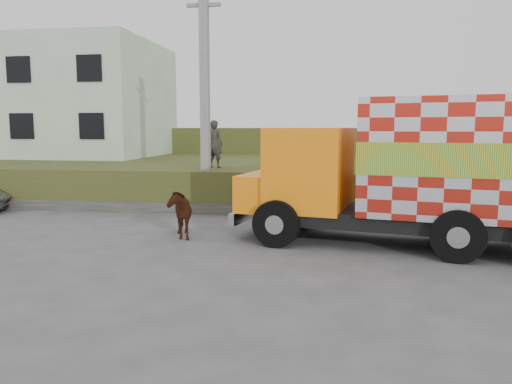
% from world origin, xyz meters
% --- Properties ---
extents(ground, '(120.00, 120.00, 0.00)m').
position_xyz_m(ground, '(0.00, 0.00, 0.00)').
color(ground, '#474749').
rests_on(ground, ground).
extents(embankment, '(40.00, 12.00, 1.50)m').
position_xyz_m(embankment, '(0.00, 10.00, 0.75)').
color(embankment, '#334A18').
rests_on(embankment, ground).
extents(embankment_far, '(40.00, 12.00, 3.00)m').
position_xyz_m(embankment_far, '(0.00, 22.00, 1.50)').
color(embankment_far, '#334A18').
rests_on(embankment_far, ground).
extents(retaining_strip, '(16.00, 0.50, 0.40)m').
position_xyz_m(retaining_strip, '(-2.00, 4.20, 0.20)').
color(retaining_strip, '#595651').
rests_on(retaining_strip, ground).
extents(building, '(10.00, 8.00, 6.00)m').
position_xyz_m(building, '(-11.00, 13.00, 4.50)').
color(building, silver).
rests_on(building, embankment).
extents(utility_pole, '(1.20, 0.30, 8.00)m').
position_xyz_m(utility_pole, '(-1.00, 4.60, 4.08)').
color(utility_pole, gray).
rests_on(utility_pole, ground).
extents(cargo_truck, '(8.72, 4.27, 3.73)m').
position_xyz_m(cargo_truck, '(5.66, 0.28, 1.92)').
color(cargo_truck, black).
rests_on(cargo_truck, ground).
extents(cow, '(1.33, 1.79, 1.38)m').
position_xyz_m(cow, '(-0.74, 0.47, 0.69)').
color(cow, '#381A0E').
rests_on(cow, ground).
extents(pedestrian, '(0.75, 0.59, 1.81)m').
position_xyz_m(pedestrian, '(-0.98, 5.90, 2.41)').
color(pedestrian, '#322F2C').
rests_on(pedestrian, embankment).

